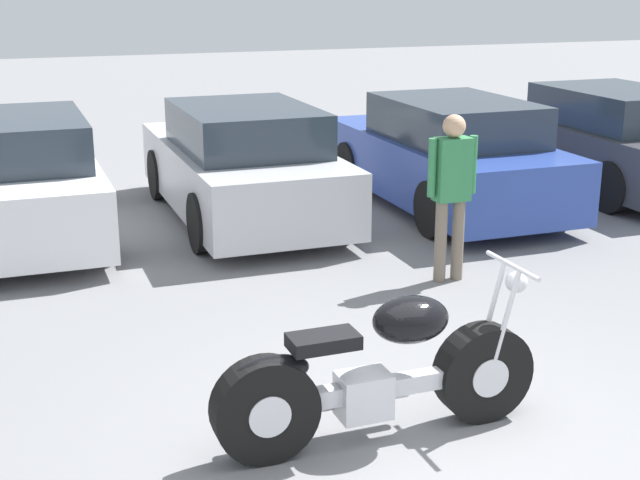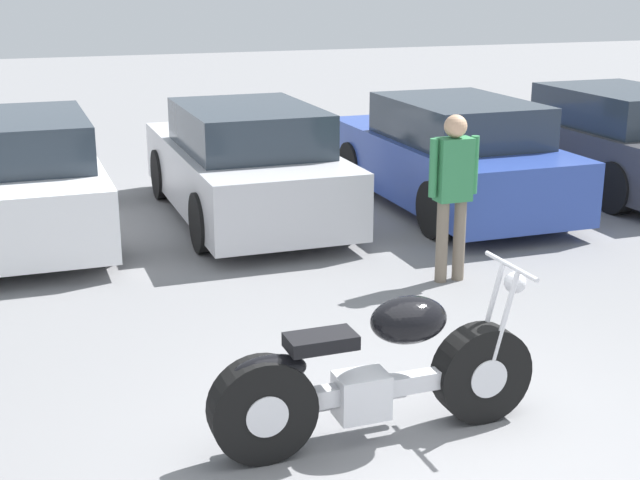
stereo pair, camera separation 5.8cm
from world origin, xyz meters
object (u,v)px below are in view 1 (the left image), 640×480
(parked_car_silver, at_px, (242,165))
(motorcycle, at_px, (377,376))
(parked_car_dark_grey, at_px, (606,140))
(person_standing, at_px, (452,184))
(parked_car_white, at_px, (17,179))
(parked_car_blue, at_px, (447,156))

(parked_car_silver, bearing_deg, motorcycle, -96.54)
(parked_car_silver, relative_size, parked_car_dark_grey, 1.00)
(parked_car_dark_grey, height_order, person_standing, person_standing)
(parked_car_dark_grey, bearing_deg, parked_car_silver, 178.60)
(parked_car_white, height_order, parked_car_silver, same)
(parked_car_silver, bearing_deg, parked_car_dark_grey, -1.40)
(person_standing, bearing_deg, parked_car_silver, 113.29)
(parked_car_blue, bearing_deg, person_standing, -117.19)
(motorcycle, height_order, person_standing, person_standing)
(person_standing, bearing_deg, motorcycle, -126.14)
(motorcycle, height_order, parked_car_dark_grey, parked_car_dark_grey)
(parked_car_blue, distance_m, parked_car_dark_grey, 2.66)
(parked_car_white, relative_size, parked_car_dark_grey, 1.00)
(motorcycle, height_order, parked_car_silver, parked_car_silver)
(parked_car_blue, bearing_deg, parked_car_silver, 172.50)
(parked_car_silver, bearing_deg, person_standing, -66.71)
(parked_car_silver, height_order, person_standing, person_standing)
(parked_car_white, distance_m, parked_car_silver, 2.65)
(parked_car_blue, bearing_deg, parked_car_white, 174.98)
(parked_car_silver, distance_m, parked_car_blue, 2.67)
(motorcycle, distance_m, parked_car_white, 6.10)
(parked_car_white, height_order, parked_car_dark_grey, same)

